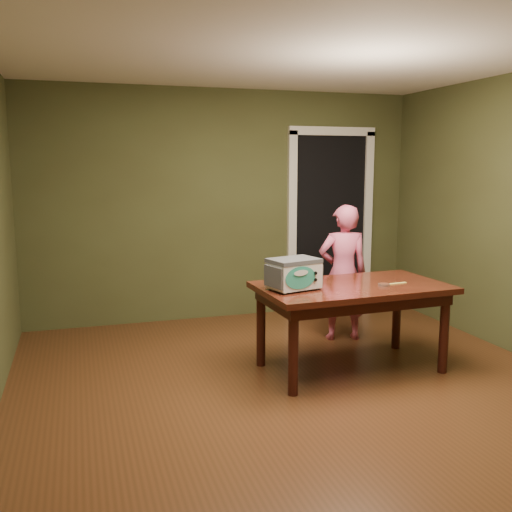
# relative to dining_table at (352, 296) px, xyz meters

# --- Properties ---
(floor) EXTENTS (5.00, 5.00, 0.00)m
(floor) POSITION_rel_dining_table_xyz_m (-0.58, -0.47, -0.65)
(floor) COLOR #522C17
(floor) RESTS_ON ground
(room_shell) EXTENTS (4.52, 5.02, 2.61)m
(room_shell) POSITION_rel_dining_table_xyz_m (-0.58, -0.47, 1.06)
(room_shell) COLOR #444B28
(room_shell) RESTS_ON ground
(doorway) EXTENTS (1.10, 0.66, 2.25)m
(doorway) POSITION_rel_dining_table_xyz_m (0.72, 2.31, 0.41)
(doorway) COLOR black
(doorway) RESTS_ON ground
(dining_table) EXTENTS (1.64, 0.97, 0.75)m
(dining_table) POSITION_rel_dining_table_xyz_m (0.00, 0.00, 0.00)
(dining_table) COLOR #37130C
(dining_table) RESTS_ON floor
(toy_oven) EXTENTS (0.47, 0.37, 0.26)m
(toy_oven) POSITION_rel_dining_table_xyz_m (-0.55, -0.02, 0.24)
(toy_oven) COLOR #4C4F54
(toy_oven) RESTS_ON dining_table
(baking_pan) EXTENTS (0.10, 0.10, 0.02)m
(baking_pan) POSITION_rel_dining_table_xyz_m (0.23, -0.13, 0.11)
(baking_pan) COLOR silver
(baking_pan) RESTS_ON dining_table
(spatula) EXTENTS (0.18, 0.04, 0.01)m
(spatula) POSITION_rel_dining_table_xyz_m (0.39, -0.08, 0.10)
(spatula) COLOR #FBF66D
(spatula) RESTS_ON dining_table
(child) EXTENTS (0.56, 0.42, 1.37)m
(child) POSITION_rel_dining_table_xyz_m (0.31, 0.82, 0.04)
(child) COLOR #DB5A81
(child) RESTS_ON floor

